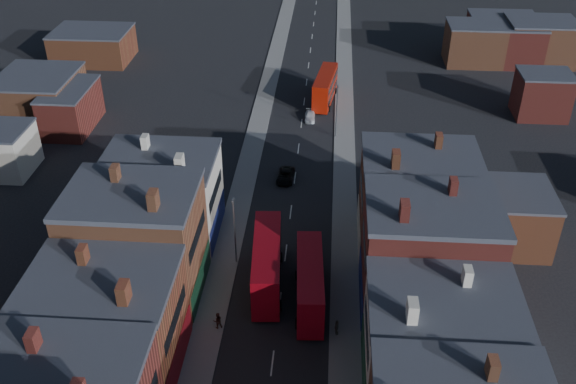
# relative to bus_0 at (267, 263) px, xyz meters

# --- Properties ---
(pavement_west) EXTENTS (3.00, 200.00, 0.12)m
(pavement_west) POSITION_rel_bus_0_xyz_m (-5.00, 23.36, -2.70)
(pavement_west) COLOR gray
(pavement_west) RESTS_ON ground
(pavement_east) EXTENTS (3.00, 200.00, 0.12)m
(pavement_east) POSITION_rel_bus_0_xyz_m (8.00, 23.36, -2.70)
(pavement_east) COLOR gray
(pavement_east) RESTS_ON ground
(lamp_post_2) EXTENTS (0.25, 0.70, 8.12)m
(lamp_post_2) POSITION_rel_bus_0_xyz_m (-3.70, 3.36, 1.95)
(lamp_post_2) COLOR slate
(lamp_post_2) RESTS_ON ground
(lamp_post_3) EXTENTS (0.25, 0.70, 8.12)m
(lamp_post_3) POSITION_rel_bus_0_xyz_m (6.70, 33.36, 1.95)
(lamp_post_3) COLOR slate
(lamp_post_3) RESTS_ON ground
(bus_0) EXTENTS (3.61, 11.99, 5.11)m
(bus_0) POSITION_rel_bus_0_xyz_m (0.00, 0.00, 0.00)
(bus_0) COLOR #A40916
(bus_0) RESTS_ON ground
(bus_1) EXTENTS (3.28, 11.15, 4.76)m
(bus_1) POSITION_rel_bus_0_xyz_m (4.44, -2.46, -0.19)
(bus_1) COLOR #AA0917
(bus_1) RESTS_ON ground
(bus_2) EXTENTS (3.90, 11.18, 4.73)m
(bus_2) POSITION_rel_bus_0_xyz_m (4.82, 45.53, -0.21)
(bus_2) COLOR #9A1506
(bus_2) RESTS_ON ground
(car_2) EXTENTS (2.33, 4.60, 1.24)m
(car_2) POSITION_rel_bus_0_xyz_m (0.30, 20.81, -2.13)
(car_2) COLOR black
(car_2) RESTS_ON ground
(car_3) EXTENTS (1.61, 3.79, 1.09)m
(car_3) POSITION_rel_bus_0_xyz_m (2.70, 38.83, -2.21)
(car_3) COLOR white
(car_3) RESTS_ON ground
(ped_1) EXTENTS (0.96, 0.74, 1.75)m
(ped_1) POSITION_rel_bus_0_xyz_m (-4.03, -6.66, -1.76)
(ped_1) COLOR #44241B
(ped_1) RESTS_ON pavement_west
(ped_3) EXTENTS (0.45, 0.97, 1.65)m
(ped_3) POSITION_rel_bus_0_xyz_m (7.16, -6.67, -1.81)
(ped_3) COLOR #625F54
(ped_3) RESTS_ON pavement_east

